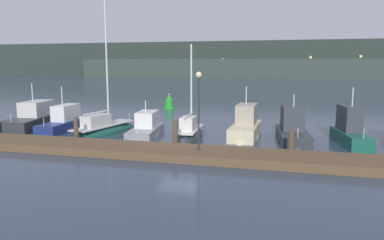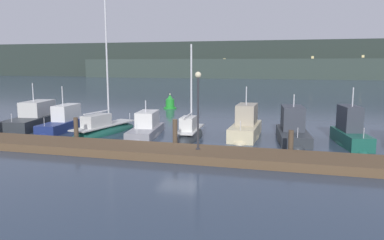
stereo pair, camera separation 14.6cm
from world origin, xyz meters
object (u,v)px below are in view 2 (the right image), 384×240
motorboat_berth_6 (246,131)px  dock_lamppost (198,98)px  motorboat_berth_2 (64,126)px  motorboat_berth_8 (350,137)px  motorboat_berth_1 (35,123)px  sailboat_berth_3 (104,131)px  motorboat_berth_4 (146,132)px  sailboat_berth_5 (190,136)px  channel_buoy (170,103)px  motorboat_berth_7 (293,134)px

motorboat_berth_6 → dock_lamppost: dock_lamppost is taller
motorboat_berth_2 → motorboat_berth_8: bearing=0.6°
motorboat_berth_1 → motorboat_berth_6: bearing=1.3°
motorboat_berth_8 → dock_lamppost: size_ratio=1.22×
dock_lamppost → sailboat_berth_3: bearing=149.3°
motorboat_berth_4 → motorboat_berth_6: 6.94m
motorboat_berth_2 → sailboat_berth_5: bearing=-2.0°
motorboat_berth_2 → motorboat_berth_6: (13.61, 0.97, 0.11)m
motorboat_berth_8 → motorboat_berth_6: bearing=173.6°
motorboat_berth_1 → motorboat_berth_4: 9.87m
motorboat_berth_2 → sailboat_berth_3: (3.56, -0.40, -0.12)m
motorboat_berth_1 → channel_buoy: bearing=66.2°
motorboat_berth_7 → sailboat_berth_5: bearing=-170.6°
motorboat_berth_6 → motorboat_berth_7: bearing=-3.8°
motorboat_berth_2 → motorboat_berth_4: motorboat_berth_2 is taller
motorboat_berth_2 → sailboat_berth_5: 10.03m
motorboat_berth_8 → dock_lamppost: 10.38m
motorboat_berth_1 → motorboat_berth_2: bearing=-11.1°
motorboat_berth_1 → dock_lamppost: bearing=-21.7°
sailboat_berth_3 → sailboat_berth_5: bearing=0.5°
motorboat_berth_6 → channel_buoy: (-10.24, 14.17, 0.20)m
motorboat_berth_8 → sailboat_berth_3: bearing=-177.8°
sailboat_berth_3 → motorboat_berth_8: bearing=2.2°
motorboat_berth_2 → motorboat_berth_4: size_ratio=1.04×
motorboat_berth_1 → motorboat_berth_6: size_ratio=1.33×
motorboat_berth_4 → motorboat_berth_6: size_ratio=1.02×
motorboat_berth_1 → channel_buoy: size_ratio=4.29×
motorboat_berth_6 → motorboat_berth_8: (6.59, -0.74, 0.10)m
sailboat_berth_3 → motorboat_berth_8: (16.64, 0.63, 0.33)m
motorboat_berth_6 → motorboat_berth_8: 6.63m
motorboat_berth_6 → channel_buoy: bearing=125.9°
motorboat_berth_1 → channel_buoy: motorboat_berth_1 is taller
motorboat_berth_1 → motorboat_berth_8: (23.25, -0.37, 0.15)m
motorboat_berth_1 → sailboat_berth_5: sailboat_berth_5 is taller
motorboat_berth_2 → sailboat_berth_5: size_ratio=0.83×
motorboat_berth_2 → sailboat_berth_3: sailboat_berth_3 is taller
motorboat_berth_2 → motorboat_berth_6: bearing=4.1°
motorboat_berth_1 → sailboat_berth_3: size_ratio=0.66×
motorboat_berth_7 → motorboat_berth_8: motorboat_berth_8 is taller
motorboat_berth_6 → dock_lamppost: (-1.75, -6.31, 2.80)m
channel_buoy → motorboat_berth_8: bearing=-41.5°
dock_lamppost → motorboat_berth_6: bearing=74.5°
motorboat_berth_4 → sailboat_berth_3: bearing=-177.3°
motorboat_berth_7 → sailboat_berth_3: bearing=-175.0°
sailboat_berth_5 → motorboat_berth_8: 10.20m
motorboat_berth_7 → motorboat_berth_4: bearing=-174.2°
motorboat_berth_6 → motorboat_berth_1: bearing=-178.7°
motorboat_berth_6 → motorboat_berth_7: size_ratio=0.93×
motorboat_berth_2 → motorboat_berth_8: motorboat_berth_8 is taller
motorboat_berth_1 → motorboat_berth_4: bearing=-4.9°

